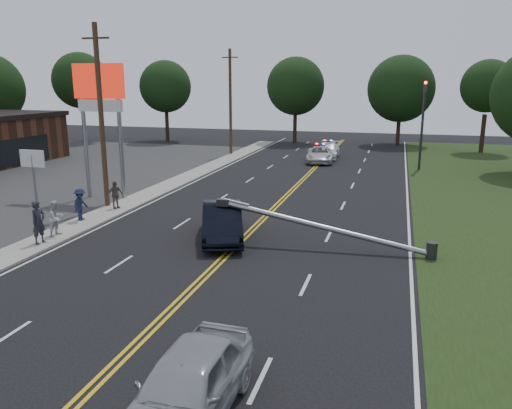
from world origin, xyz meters
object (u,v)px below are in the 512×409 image
(emergency_b, at_px, (328,150))
(traffic_signal, at_px, (423,117))
(bystander_a, at_px, (39,222))
(emergency_a, at_px, (320,155))
(fallen_streetlight, at_px, (335,229))
(crashed_sedan, at_px, (222,222))
(bystander_b, at_px, (56,218))
(bystander_c, at_px, (81,204))
(waiting_sedan, at_px, (188,386))
(bystander_d, at_px, (115,195))
(utility_pole_mid, at_px, (101,117))
(utility_pole_far, at_px, (230,102))
(small_sign, at_px, (33,163))
(pylon_sign, at_px, (100,99))

(emergency_b, bearing_deg, traffic_signal, -30.76)
(bystander_a, bearing_deg, emergency_a, -9.88)
(fallen_streetlight, bearing_deg, bystander_a, -166.80)
(traffic_signal, xyz_separation_m, crashed_sedan, (-9.19, -21.82, -3.39))
(bystander_b, bearing_deg, traffic_signal, -29.34)
(emergency_b, relative_size, bystander_c, 2.98)
(waiting_sedan, height_order, emergency_a, waiting_sedan)
(waiting_sedan, bearing_deg, traffic_signal, 81.80)
(fallen_streetlight, bearing_deg, bystander_b, -172.28)
(crashed_sedan, bearing_deg, traffic_signal, 46.88)
(bystander_d, bearing_deg, utility_pole_mid, 87.75)
(bystander_a, bearing_deg, traffic_signal, -26.45)
(waiting_sedan, relative_size, emergency_b, 0.93)
(utility_pole_far, relative_size, emergency_a, 2.06)
(small_sign, xyz_separation_m, emergency_b, (14.23, 22.48, -1.62))
(pylon_sign, xyz_separation_m, emergency_b, (10.73, 20.48, -5.29))
(emergency_a, relative_size, bystander_d, 3.16)
(bystander_d, bearing_deg, emergency_a, 6.84)
(utility_pole_far, distance_m, bystander_c, 25.48)
(small_sign, bearing_deg, emergency_b, 57.66)
(bystander_d, bearing_deg, fallen_streetlight, -76.44)
(fallen_streetlight, xyz_separation_m, bystander_c, (-12.91, 0.86, 0.02))
(small_sign, relative_size, traffic_signal, 0.44)
(utility_pole_far, relative_size, waiting_sedan, 2.20)
(utility_pole_mid, height_order, bystander_c, utility_pole_mid)
(emergency_a, bearing_deg, utility_pole_far, 158.43)
(pylon_sign, distance_m, crashed_sedan, 12.38)
(traffic_signal, height_order, bystander_a, traffic_signal)
(crashed_sedan, height_order, bystander_a, bystander_a)
(pylon_sign, bearing_deg, waiting_sedan, -53.60)
(utility_pole_mid, bearing_deg, emergency_a, 65.17)
(emergency_a, bearing_deg, bystander_c, -118.13)
(pylon_sign, bearing_deg, utility_pole_mid, -56.98)
(fallen_streetlight, distance_m, bystander_a, 12.71)
(bystander_a, bearing_deg, emergency_b, -8.94)
(bystander_d, bearing_deg, bystander_b, -149.49)
(waiting_sedan, distance_m, bystander_c, 16.97)
(small_sign, bearing_deg, waiting_sedan, -43.53)
(fallen_streetlight, relative_size, bystander_a, 4.94)
(bystander_a, relative_size, bystander_c, 1.15)
(traffic_signal, height_order, fallen_streetlight, traffic_signal)
(bystander_d, bearing_deg, emergency_b, 8.60)
(fallen_streetlight, distance_m, utility_pole_mid, 14.58)
(traffic_signal, distance_m, waiting_sedan, 34.42)
(bystander_c, bearing_deg, traffic_signal, -41.89)
(waiting_sedan, height_order, bystander_b, bystander_b)
(pylon_sign, xyz_separation_m, bystander_a, (2.31, -8.90, -4.93))
(crashed_sedan, xyz_separation_m, bystander_d, (-7.47, 3.31, 0.07))
(traffic_signal, bearing_deg, bystander_c, -128.85)
(small_sign, height_order, bystander_b, small_sign)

